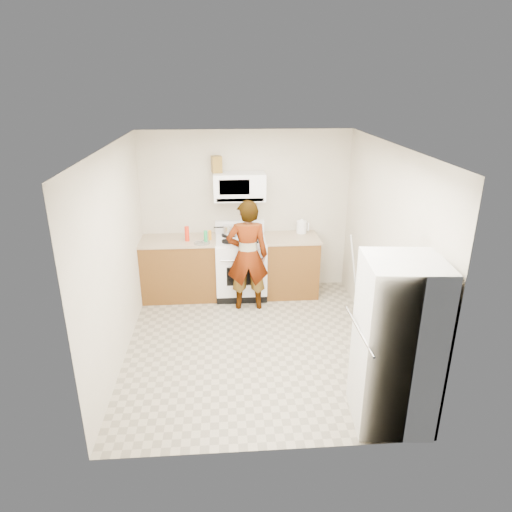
{
  "coord_description": "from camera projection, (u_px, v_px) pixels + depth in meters",
  "views": [
    {
      "loc": [
        -0.34,
        -5.03,
        3.18
      ],
      "look_at": [
        0.07,
        0.55,
        1.0
      ],
      "focal_mm": 32.0,
      "sensor_mm": 36.0,
      "label": 1
    }
  ],
  "objects": [
    {
      "name": "gas_range",
      "position": [
        241.0,
        266.0,
        7.05
      ],
      "size": [
        0.76,
        0.65,
        1.13
      ],
      "color": "white",
      "rests_on": "floor"
    },
    {
      "name": "floor",
      "position": [
        254.0,
        344.0,
        5.85
      ],
      "size": [
        3.6,
        3.6,
        0.0
      ],
      "primitive_type": "plane",
      "color": "gray",
      "rests_on": "ground"
    },
    {
      "name": "saucepan",
      "position": [
        231.0,
        230.0,
        7.0
      ],
      "size": [
        0.27,
        0.27,
        0.13
      ],
      "primitive_type": "cylinder",
      "rotation": [
        0.0,
        0.0,
        -0.12
      ],
      "color": "silver",
      "rests_on": "gas_range"
    },
    {
      "name": "cabinet_left",
      "position": [
        180.0,
        269.0,
        7.01
      ],
      "size": [
        1.12,
        0.62,
        0.9
      ],
      "primitive_type": "cube",
      "color": "brown",
      "rests_on": "floor"
    },
    {
      "name": "bottle_spray",
      "position": [
        187.0,
        234.0,
        6.73
      ],
      "size": [
        0.09,
        0.09,
        0.22
      ],
      "primitive_type": "cylinder",
      "rotation": [
        0.0,
        0.0,
        -0.37
      ],
      "color": "red",
      "rests_on": "counter_left"
    },
    {
      "name": "right_wall",
      "position": [
        385.0,
        250.0,
        5.51
      ],
      "size": [
        0.02,
        3.6,
        2.5
      ],
      "primitive_type": "cube",
      "color": "beige",
      "rests_on": "floor"
    },
    {
      "name": "microwave",
      "position": [
        239.0,
        186.0,
        6.73
      ],
      "size": [
        0.76,
        0.38,
        0.4
      ],
      "primitive_type": "cube",
      "color": "white",
      "rests_on": "back_wall"
    },
    {
      "name": "kettle",
      "position": [
        302.0,
        227.0,
        7.09
      ],
      "size": [
        0.18,
        0.18,
        0.19
      ],
      "primitive_type": "cylinder",
      "rotation": [
        0.0,
        0.0,
        -0.14
      ],
      "color": "white",
      "rests_on": "counter_right"
    },
    {
      "name": "back_wall",
      "position": [
        246.0,
        212.0,
        7.07
      ],
      "size": [
        3.2,
        0.02,
        2.5
      ],
      "primitive_type": "cube",
      "color": "beige",
      "rests_on": "floor"
    },
    {
      "name": "cabinet_right",
      "position": [
        291.0,
        266.0,
        7.12
      ],
      "size": [
        0.8,
        0.62,
        0.9
      ],
      "primitive_type": "cube",
      "color": "brown",
      "rests_on": "floor"
    },
    {
      "name": "counter_right",
      "position": [
        292.0,
        238.0,
        6.95
      ],
      "size": [
        0.82,
        0.64,
        0.03
      ],
      "primitive_type": "cube",
      "color": "tan",
      "rests_on": "cabinet_right"
    },
    {
      "name": "broom",
      "position": [
        354.0,
        271.0,
        6.65
      ],
      "size": [
        0.24,
        0.11,
        1.13
      ],
      "primitive_type": "cylinder",
      "rotation": [
        0.14,
        -0.14,
        -0.43
      ],
      "color": "silver",
      "rests_on": "floor"
    },
    {
      "name": "bottle_green_cap",
      "position": [
        206.0,
        236.0,
        6.7
      ],
      "size": [
        0.06,
        0.06,
        0.17
      ],
      "primitive_type": "cylinder",
      "rotation": [
        0.0,
        0.0,
        0.21
      ],
      "color": "green",
      "rests_on": "counter_left"
    },
    {
      "name": "counter_left",
      "position": [
        178.0,
        241.0,
        6.84
      ],
      "size": [
        1.14,
        0.64,
        0.03
      ],
      "primitive_type": "cube",
      "color": "tan",
      "rests_on": "cabinet_left"
    },
    {
      "name": "tray",
      "position": [
        255.0,
        240.0,
        6.76
      ],
      "size": [
        0.25,
        0.16,
        0.05
      ],
      "primitive_type": "cube",
      "rotation": [
        0.0,
        0.0,
        -0.0
      ],
      "color": "silver",
      "rests_on": "gas_range"
    },
    {
      "name": "pot_lid",
      "position": [
        202.0,
        243.0,
        6.67
      ],
      "size": [
        0.28,
        0.28,
        0.01
      ],
      "primitive_type": "cylinder",
      "rotation": [
        0.0,
        0.0,
        -0.2
      ],
      "color": "silver",
      "rests_on": "counter_left"
    },
    {
      "name": "bottle_hot_sauce",
      "position": [
        210.0,
        235.0,
        6.79
      ],
      "size": [
        0.06,
        0.06,
        0.15
      ],
      "primitive_type": "cylinder",
      "rotation": [
        0.0,
        0.0,
        -0.37
      ],
      "color": "orange",
      "rests_on": "counter_left"
    },
    {
      "name": "jug",
      "position": [
        217.0,
        164.0,
        6.64
      ],
      "size": [
        0.17,
        0.17,
        0.24
      ],
      "primitive_type": "cube",
      "rotation": [
        0.0,
        0.0,
        0.22
      ],
      "color": "brown",
      "rests_on": "microwave"
    },
    {
      "name": "fridge",
      "position": [
        396.0,
        344.0,
        4.29
      ],
      "size": [
        0.76,
        0.76,
        1.7
      ],
      "primitive_type": "cube",
      "rotation": [
        0.0,
        0.0,
        -0.09
      ],
      "color": "#B9BAB5",
      "rests_on": "floor"
    },
    {
      "name": "person",
      "position": [
        247.0,
        256.0,
        6.52
      ],
      "size": [
        0.6,
        0.4,
        1.64
      ],
      "primitive_type": "imported",
      "rotation": [
        0.0,
        0.0,
        3.13
      ],
      "color": "tan",
      "rests_on": "floor"
    }
  ]
}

